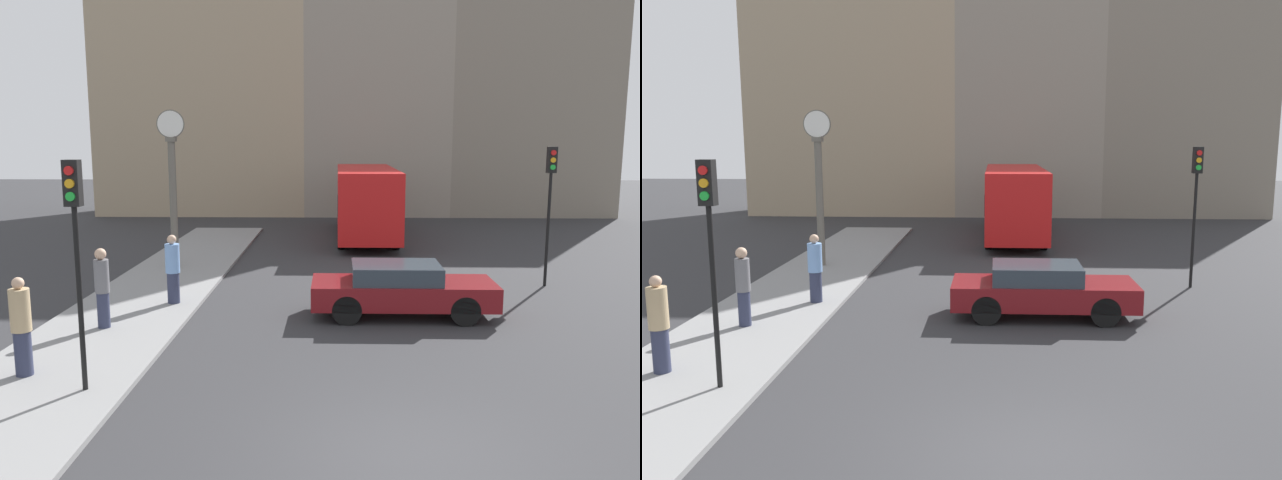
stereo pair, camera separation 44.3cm
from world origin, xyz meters
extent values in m
plane|color=#2D2D30|center=(0.00, 0.00, 0.00)|extent=(120.00, 120.00, 0.00)
cube|color=gray|center=(-6.17, 9.94, 0.05)|extent=(3.23, 23.89, 0.10)
cube|color=tan|center=(-8.73, 29.31, 6.10)|extent=(11.91, 5.00, 12.19)
cube|color=gray|center=(1.30, 29.31, 9.68)|extent=(8.16, 5.00, 19.36)
cube|color=gray|center=(10.03, 29.31, 6.50)|extent=(9.31, 5.00, 13.01)
cube|color=maroon|center=(0.68, 7.09, 0.60)|extent=(4.50, 1.73, 0.59)
cube|color=#2D3842|center=(0.50, 7.09, 1.11)|extent=(2.16, 1.56, 0.43)
cylinder|color=black|center=(2.08, 7.84, 0.36)|extent=(0.71, 0.22, 0.71)
cylinder|color=black|center=(2.08, 6.33, 0.36)|extent=(0.71, 0.22, 0.71)
cylinder|color=black|center=(-0.71, 7.84, 0.36)|extent=(0.71, 0.22, 0.71)
cylinder|color=black|center=(-0.71, 6.33, 0.36)|extent=(0.71, 0.22, 0.71)
cube|color=red|center=(0.32, 19.53, 1.73)|extent=(2.48, 9.21, 2.74)
cube|color=#1E232D|center=(0.32, 19.53, 1.92)|extent=(2.50, 9.03, 0.81)
cylinder|color=black|center=(1.42, 22.39, 0.45)|extent=(0.28, 0.90, 0.90)
cylinder|color=black|center=(-0.78, 22.39, 0.45)|extent=(0.28, 0.90, 0.90)
cylinder|color=black|center=(1.42, 16.68, 0.45)|extent=(0.28, 0.90, 0.90)
cylinder|color=black|center=(-0.78, 16.68, 0.45)|extent=(0.28, 0.90, 0.90)
cylinder|color=black|center=(-5.28, 2.08, 1.68)|extent=(0.09, 0.09, 3.17)
cube|color=black|center=(-5.28, 2.08, 3.65)|extent=(0.26, 0.20, 0.76)
cylinder|color=red|center=(-5.28, 1.96, 3.86)|extent=(0.15, 0.04, 0.15)
cylinder|color=orange|center=(-5.28, 1.96, 3.65)|extent=(0.15, 0.04, 0.15)
cylinder|color=green|center=(-5.28, 1.96, 3.44)|extent=(0.15, 0.04, 0.15)
cylinder|color=black|center=(5.30, 10.45, 1.69)|extent=(0.09, 0.09, 3.38)
cube|color=black|center=(5.30, 10.45, 3.76)|extent=(0.26, 0.20, 0.76)
cylinder|color=red|center=(5.30, 10.33, 3.97)|extent=(0.15, 0.04, 0.15)
cylinder|color=orange|center=(5.30, 10.33, 3.76)|extent=(0.15, 0.04, 0.15)
cylinder|color=green|center=(5.30, 10.33, 3.55)|extent=(0.15, 0.04, 0.15)
cylinder|color=#666056|center=(-6.44, 12.71, 2.19)|extent=(0.24, 0.24, 4.18)
cube|color=#666056|center=(-6.44, 12.71, 4.35)|extent=(0.32, 0.32, 0.15)
cylinder|color=#666056|center=(-6.44, 12.71, 4.85)|extent=(0.93, 0.04, 0.93)
cylinder|color=white|center=(-6.44, 12.71, 4.85)|extent=(0.86, 0.06, 0.86)
cylinder|color=#2D334C|center=(-6.65, 2.71, 0.52)|extent=(0.31, 0.31, 0.83)
cylinder|color=tan|center=(-6.65, 2.71, 1.32)|extent=(0.36, 0.36, 0.78)
sphere|color=tan|center=(-6.65, 2.71, 1.82)|extent=(0.22, 0.22, 0.22)
cylinder|color=#2D334C|center=(-6.27, 5.64, 0.51)|extent=(0.28, 0.28, 0.82)
cylinder|color=slate|center=(-6.27, 5.64, 1.30)|extent=(0.33, 0.33, 0.76)
sphere|color=tan|center=(-6.27, 5.64, 1.81)|extent=(0.26, 0.26, 0.26)
cylinder|color=#2D334C|center=(-5.24, 7.83, 0.51)|extent=(0.32, 0.32, 0.81)
cylinder|color=#729ED8|center=(-5.24, 7.83, 1.29)|extent=(0.37, 0.37, 0.76)
sphere|color=tan|center=(-5.24, 7.83, 1.79)|extent=(0.24, 0.24, 0.24)
camera|label=1|loc=(-0.97, -7.99, 4.35)|focal=35.00mm
camera|label=2|loc=(-0.53, -7.97, 4.35)|focal=35.00mm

